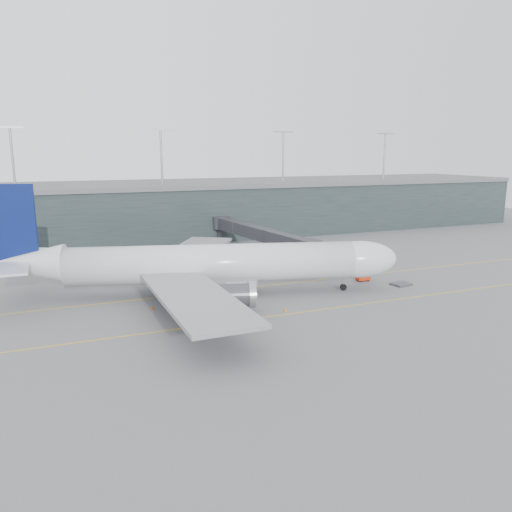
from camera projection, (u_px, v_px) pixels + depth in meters
name	position (u px, v px, depth m)	size (l,w,h in m)	color
ground	(195.00, 287.00, 88.70)	(320.00, 320.00, 0.00)	#515155
taxiline_a	(201.00, 293.00, 85.07)	(160.00, 0.25, 0.02)	gold
taxiline_b	(233.00, 322.00, 70.59)	(160.00, 0.25, 0.02)	gold
taxiline_lead_main	(192.00, 262.00, 108.66)	(0.25, 60.00, 0.02)	gold
terminal	(138.00, 210.00, 139.63)	(240.00, 36.00, 29.00)	#1F292A
main_aircraft	(210.00, 264.00, 82.81)	(66.02, 60.76, 18.79)	silver
jet_bridge	(252.00, 231.00, 117.99)	(8.98, 46.31, 7.05)	#29292E
gse_cart	(363.00, 276.00, 92.86)	(2.54, 1.69, 1.68)	red
baggage_dolly	(401.00, 284.00, 90.01)	(3.27, 2.61, 0.33)	#39383D
uld_a	(152.00, 272.00, 95.08)	(2.68, 2.35, 2.08)	#3E3F44
uld_b	(159.00, 271.00, 97.35)	(2.18, 1.93, 1.67)	#3E3F44
uld_c	(177.00, 269.00, 98.33)	(2.23, 1.82, 1.96)	#3E3F44
cone_nose	(375.00, 274.00, 97.07)	(0.42, 0.42, 0.66)	orange
cone_wing_stbd	(285.00, 309.00, 75.21)	(0.44, 0.44, 0.70)	#CB660B
cone_wing_port	(214.00, 267.00, 102.94)	(0.43, 0.43, 0.69)	orange
cone_tail	(153.00, 308.00, 75.91)	(0.39, 0.39, 0.62)	red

